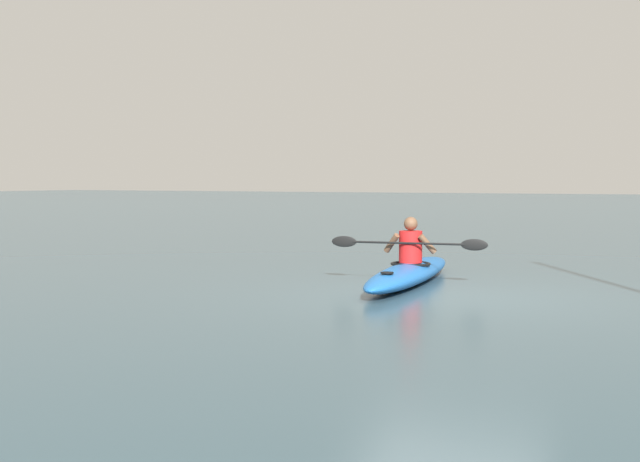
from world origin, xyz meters
TOP-DOWN VIEW (x-y plane):
  - ground_plane at (0.00, 0.00)m, footprint 160.00×160.00m
  - kayak at (1.03, -1.24)m, footprint 1.25×4.58m
  - kayaker at (1.03, -1.27)m, footprint 2.39×0.55m

SIDE VIEW (x-z plane):
  - ground_plane at x=0.00m, z-range 0.00..0.00m
  - kayak at x=1.03m, z-range 0.00..0.31m
  - kayaker at x=1.03m, z-range 0.25..0.95m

